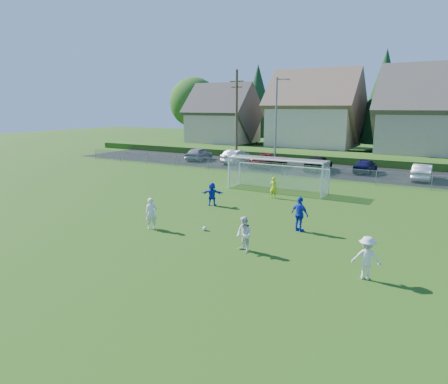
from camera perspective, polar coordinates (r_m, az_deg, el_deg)
The scene contains 22 objects.
ground at distance 17.25m, azimuth -13.69°, elevation -9.45°, with size 160.00×160.00×0.00m, color #193D0C.
asphalt_lot at distance 41.01m, azimuth 13.87°, elevation 3.08°, with size 60.00×60.00×0.00m, color black.
grass_embankment at distance 48.14m, azimuth 16.46°, elevation 4.72°, with size 70.00×6.00×0.80m, color #1E420F.
soccer_ball at distance 20.56m, azimuth -2.79°, elevation -5.23°, with size 0.22×0.22×0.22m, color white.
player_white_a at distance 20.97m, azimuth -10.35°, elevation -3.05°, with size 0.59×0.39×1.63m, color white.
player_white_b at distance 17.46m, azimuth 2.90°, elevation -6.08°, with size 0.77×0.60×1.58m, color white.
player_white_c at distance 15.70m, azimuth 19.70°, elevation -8.84°, with size 1.06×0.61×1.64m, color white.
player_blue_a at distance 20.58m, azimuth 10.78°, elevation -3.14°, with size 1.05×0.44×1.79m, color #132FBA.
player_blue_b at distance 25.50m, azimuth -1.71°, elevation -0.29°, with size 1.39×0.44×1.49m, color #132FBA.
goalkeeper at distance 27.73m, azimuth 7.10°, elevation 0.63°, with size 0.54×0.35×1.48m, color #C5D719.
car_a at distance 47.10m, azimuth -3.60°, elevation 5.47°, with size 1.78×4.42×1.51m, color gray.
car_b at distance 44.56m, azimuth 1.66°, elevation 5.10°, with size 1.58×4.53×1.49m, color silver.
car_c at distance 41.98m, azimuth 6.41°, elevation 4.58°, with size 2.46×5.34×1.48m, color #630B11.
car_d at distance 40.42m, azimuth 13.27°, elevation 3.99°, with size 1.99×4.90×1.42m, color black.
car_e at distance 40.24m, azimuth 19.55°, elevation 3.54°, with size 1.61×4.00×1.36m, color #13113D.
car_f at distance 38.29m, azimuth 26.46°, elevation 2.57°, with size 1.47×4.22×1.39m, color silver.
soccer_goal at distance 30.07m, azimuth 7.76°, elevation 3.23°, with size 7.42×1.90×2.50m.
chainlink_fence at distance 35.73m, azimuth 11.39°, elevation 2.90°, with size 52.06×0.06×1.20m.
streetlight at distance 40.63m, azimuth 7.50°, elevation 10.10°, with size 1.38×0.18×9.00m.
utility_pole at distance 43.71m, azimuth 1.81°, elevation 10.74°, with size 1.60×0.26×10.00m.
houses_row at distance 54.70m, azimuth 20.91°, elevation 12.55°, with size 53.90×11.45×13.27m.
tree_row at distance 61.03m, azimuth 21.02°, elevation 12.03°, with size 65.98×12.36×13.80m.
Camera 1 is at (11.31, -11.42, 6.27)m, focal length 32.00 mm.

